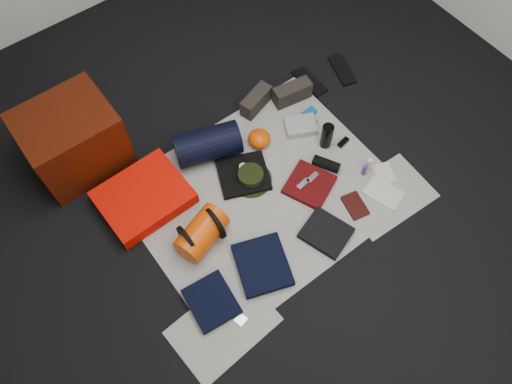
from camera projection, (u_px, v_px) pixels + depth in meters
floor at (262, 195)px, 3.29m from camera, size 4.50×4.50×0.02m
newspaper_mat at (262, 194)px, 3.28m from camera, size 1.60×1.30×0.01m
newspaper_sheet_front_left at (223, 326)px, 2.87m from camera, size 0.61×0.44×0.00m
newspaper_sheet_front_right at (387, 195)px, 3.27m from camera, size 0.60×0.43×0.00m
red_cabinet at (73, 140)px, 3.20m from camera, size 0.57×0.48×0.48m
sleeping_pad at (144, 197)px, 3.21m from camera, size 0.56×0.46×0.10m
stuff_sack at (202, 233)px, 3.04m from camera, size 0.37×0.29×0.19m
sack_strap_left at (188, 241)px, 3.00m from camera, size 0.02×0.22×0.22m
sack_strap_right at (215, 223)px, 3.06m from camera, size 0.03×0.22×0.22m
navy_duffel at (208, 144)px, 3.32m from camera, size 0.49×0.36×0.23m
boonie_brim at (251, 179)px, 3.32m from camera, size 0.36×0.36×0.01m
boonie_crown at (251, 176)px, 3.29m from camera, size 0.17×0.17×0.07m
hiking_boot_left at (256, 101)px, 3.56m from camera, size 0.28×0.17×0.13m
hiking_boot_right at (292, 93)px, 3.59m from camera, size 0.29×0.15×0.14m
flip_flop_left at (310, 81)px, 3.73m from camera, size 0.11×0.30×0.02m
flip_flop_right at (342, 70)px, 3.78m from camera, size 0.20×0.32×0.02m
trousers_navy_a at (211, 301)px, 2.91m from camera, size 0.29×0.32×0.05m
trousers_navy_b at (262, 265)px, 3.01m from camera, size 0.40×0.43×0.05m
trousers_charcoal at (326, 233)px, 3.12m from camera, size 0.32×0.34×0.04m
black_tshirt at (243, 175)px, 3.33m from camera, size 0.42×0.41×0.03m
red_shirt at (309, 185)px, 3.29m from camera, size 0.37×0.37×0.04m
orange_stuff_sack at (259, 138)px, 3.42m from camera, size 0.19×0.19×0.10m
first_aid_pouch at (301, 126)px, 3.50m from camera, size 0.26×0.24×0.05m
water_bottle at (327, 136)px, 3.37m from camera, size 0.08×0.08×0.20m
speaker at (326, 164)px, 3.34m from camera, size 0.15×0.20×0.07m
compact_camera at (308, 124)px, 3.52m from camera, size 0.11×0.07×0.04m
cyan_case at (309, 113)px, 3.57m from camera, size 0.10×0.07×0.03m
toiletry_purple at (365, 170)px, 3.31m from camera, size 0.04×0.04×0.09m
toiletry_clear at (369, 164)px, 3.32m from camera, size 0.05×0.05×0.11m
paperback_book at (355, 206)px, 3.22m from camera, size 0.15×0.20×0.03m
map_booklet at (384, 193)px, 3.27m from camera, size 0.23×0.27×0.01m
map_printout at (384, 173)px, 3.35m from camera, size 0.17×0.19×0.01m
sunglasses at (343, 142)px, 3.46m from camera, size 0.10×0.05×0.02m
key_cluster at (241, 320)px, 2.88m from camera, size 0.07×0.07×0.01m
tape_roll at (243, 167)px, 3.31m from camera, size 0.05×0.05×0.03m
energy_bar_a at (303, 184)px, 3.26m from camera, size 0.10×0.05×0.01m
energy_bar_b at (312, 177)px, 3.28m from camera, size 0.10×0.05×0.01m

